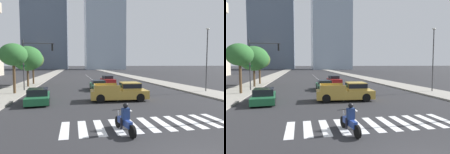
% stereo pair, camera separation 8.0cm
% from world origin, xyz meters
% --- Properties ---
extents(sidewalk_east, '(4.00, 260.00, 0.15)m').
position_xyz_m(sidewalk_east, '(11.23, 30.00, 0.07)').
color(sidewalk_east, gray).
rests_on(sidewalk_east, ground).
extents(sidewalk_west, '(4.00, 260.00, 0.15)m').
position_xyz_m(sidewalk_west, '(-11.23, 30.00, 0.07)').
color(sidewalk_west, gray).
rests_on(sidewalk_west, ground).
extents(crosswalk_near, '(9.45, 2.71, 0.01)m').
position_xyz_m(crosswalk_near, '(0.00, 4.91, 0.00)').
color(crosswalk_near, silver).
rests_on(crosswalk_near, ground).
extents(lane_divider_center, '(0.14, 50.00, 0.01)m').
position_xyz_m(lane_divider_center, '(0.00, 32.91, 0.00)').
color(lane_divider_center, silver).
rests_on(lane_divider_center, ground).
extents(motorcycle_trailing, '(0.74, 2.20, 1.49)m').
position_xyz_m(motorcycle_trailing, '(-1.59, 3.92, 0.58)').
color(motorcycle_trailing, black).
rests_on(motorcycle_trailing, ground).
extents(pickup_truck, '(5.35, 2.38, 1.67)m').
position_xyz_m(pickup_truck, '(0.35, 12.11, 0.81)').
color(pickup_truck, '#B28E38').
rests_on(pickup_truck, ground).
extents(sedan_green_0, '(1.90, 4.37, 1.25)m').
position_xyz_m(sedan_green_0, '(-0.84, 20.03, 0.58)').
color(sedan_green_0, '#1E6038').
rests_on(sedan_green_0, ground).
extents(sedan_red_1, '(2.11, 4.37, 1.37)m').
position_xyz_m(sedan_red_1, '(1.86, 27.78, 0.62)').
color(sedan_red_1, maroon).
rests_on(sedan_red_1, ground).
extents(sedan_green_2, '(2.28, 4.68, 1.27)m').
position_xyz_m(sedan_green_2, '(-7.04, 12.40, 0.58)').
color(sedan_green_2, '#1E6038').
rests_on(sedan_green_2, ground).
extents(traffic_signal_far, '(4.00, 0.28, 6.20)m').
position_xyz_m(traffic_signal_far, '(-8.72, 20.41, 4.35)').
color(traffic_signal_far, '#333335').
rests_on(traffic_signal_far, sidewalk_west).
extents(street_lamp_east, '(0.50, 0.24, 7.45)m').
position_xyz_m(street_lamp_east, '(11.53, 15.14, 4.47)').
color(street_lamp_east, '#3F3F42').
rests_on(street_lamp_east, sidewalk_east).
extents(street_tree_nearest, '(2.90, 2.90, 5.49)m').
position_xyz_m(street_tree_nearest, '(-10.43, 17.84, 4.38)').
color(street_tree_nearest, '#4C3823').
rests_on(street_tree_nearest, sidewalk_west).
extents(street_tree_second, '(4.15, 4.15, 5.81)m').
position_xyz_m(street_tree_second, '(-10.43, 24.37, 4.19)').
color(street_tree_second, '#4C3823').
rests_on(street_tree_second, sidewalk_west).
extents(street_tree_third, '(3.38, 3.38, 5.39)m').
position_xyz_m(street_tree_third, '(-10.43, 28.24, 4.09)').
color(street_tree_third, '#4C3823').
rests_on(street_tree_third, sidewalk_west).
extents(office_tower_left_skyline, '(29.54, 21.93, 84.65)m').
position_xyz_m(office_tower_left_skyline, '(-22.43, 139.96, 41.80)').
color(office_tower_left_skyline, slate).
rests_on(office_tower_left_skyline, ground).
extents(office_tower_center_skyline, '(24.93, 20.84, 73.45)m').
position_xyz_m(office_tower_center_skyline, '(16.43, 122.76, 36.20)').
color(office_tower_center_skyline, '#8C9EB2').
rests_on(office_tower_center_skyline, ground).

